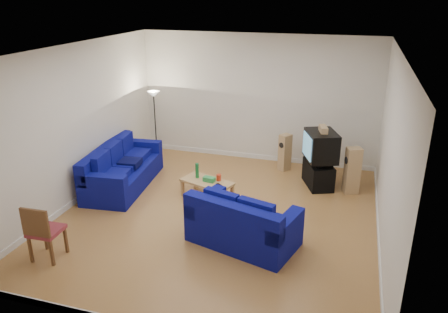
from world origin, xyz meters
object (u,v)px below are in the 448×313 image
(coffee_table, at_px, (207,183))
(television, at_px, (321,146))
(sofa_three_seat, at_px, (121,171))
(sofa_loveseat, at_px, (242,226))
(tv_stand, at_px, (318,174))

(coffee_table, distance_m, television, 2.62)
(sofa_three_seat, bearing_deg, sofa_loveseat, 57.75)
(television, bearing_deg, coffee_table, -80.90)
(sofa_three_seat, distance_m, television, 4.47)
(coffee_table, bearing_deg, tv_stand, 31.26)
(coffee_table, height_order, tv_stand, tv_stand)
(sofa_loveseat, bearing_deg, television, 85.44)
(television, bearing_deg, sofa_three_seat, -94.96)
(tv_stand, bearing_deg, sofa_three_seat, -95.54)
(sofa_loveseat, relative_size, television, 2.07)
(tv_stand, bearing_deg, television, -12.13)
(sofa_loveseat, xyz_separation_m, tv_stand, (1.03, 2.85, -0.07))
(sofa_loveseat, height_order, coffee_table, sofa_loveseat)
(coffee_table, relative_size, tv_stand, 1.36)
(television, bearing_deg, tv_stand, 169.01)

